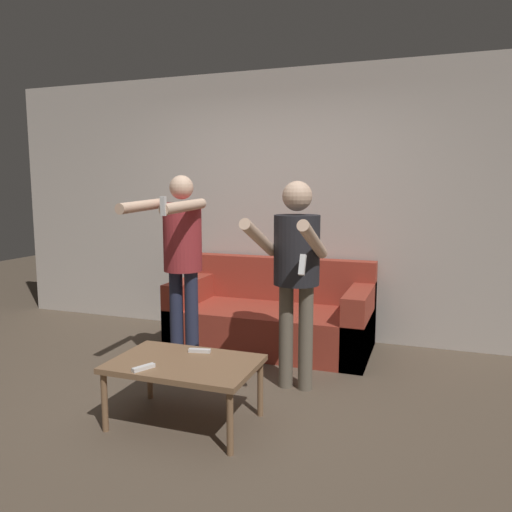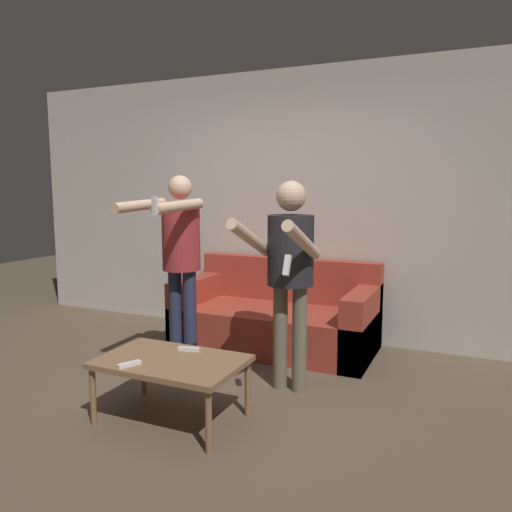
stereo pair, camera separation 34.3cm
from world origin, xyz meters
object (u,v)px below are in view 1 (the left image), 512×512
at_px(couch, 273,318).
at_px(coffee_table, 184,367).
at_px(remote_far, 200,351).
at_px(person_standing_left, 181,251).
at_px(person_standing_right, 296,261).
at_px(remote_near, 143,368).

relative_size(couch, coffee_table, 2.00).
bearing_deg(remote_far, person_standing_left, 126.73).
bearing_deg(person_standing_left, person_standing_right, 0.12).
distance_m(coffee_table, remote_far, 0.20).
bearing_deg(person_standing_left, remote_near, -75.62).
bearing_deg(coffee_table, person_standing_right, 56.07).
xyz_separation_m(couch, coffee_table, (-0.05, -1.72, 0.10)).
relative_size(person_standing_left, coffee_table, 1.74).
bearing_deg(remote_near, couch, 83.55).
bearing_deg(coffee_table, remote_near, -127.83).
xyz_separation_m(couch, remote_far, (-0.03, -1.53, 0.16)).
height_order(coffee_table, remote_far, remote_far).
bearing_deg(remote_near, coffee_table, 52.17).
height_order(person_standing_right, remote_near, person_standing_right).
height_order(person_standing_left, coffee_table, person_standing_left).
relative_size(person_standing_left, remote_far, 10.55).
bearing_deg(person_standing_left, remote_far, -53.27).
xyz_separation_m(couch, person_standing_right, (0.47, -0.94, 0.72)).
distance_m(remote_near, remote_far, 0.45).
relative_size(couch, remote_near, 12.41).
xyz_separation_m(couch, remote_near, (-0.22, -1.93, 0.16)).
xyz_separation_m(person_standing_left, remote_near, (0.26, -0.99, -0.59)).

